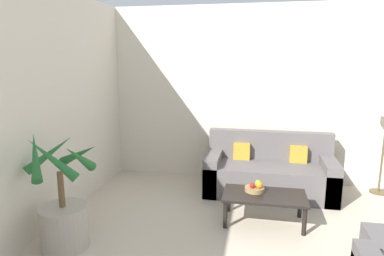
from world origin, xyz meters
name	(u,v)px	position (x,y,z in m)	size (l,w,h in m)	color
wall_back	(334,97)	(0.00, 6.57, 1.35)	(8.36, 0.06, 2.70)	beige
potted_palm	(63,212)	(-2.99, 4.12, 0.38)	(0.74, 0.73, 1.23)	#ADA393
sofa_loveseat	(269,173)	(-0.91, 6.03, 0.29)	(1.80, 0.80, 0.85)	#605B5B
coffee_table	(264,198)	(-0.98, 5.07, 0.30)	(0.96, 0.53, 0.35)	black
fruit_bowl	(254,189)	(-1.10, 5.15, 0.38)	(0.23, 0.23, 0.05)	#997A4C
apple_red	(252,185)	(-1.13, 5.11, 0.43)	(0.06, 0.06, 0.06)	red
apple_green	(258,183)	(-1.06, 5.21, 0.44)	(0.07, 0.07, 0.07)	olive
orange_fruit	(259,185)	(-1.05, 5.12, 0.44)	(0.08, 0.08, 0.08)	orange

